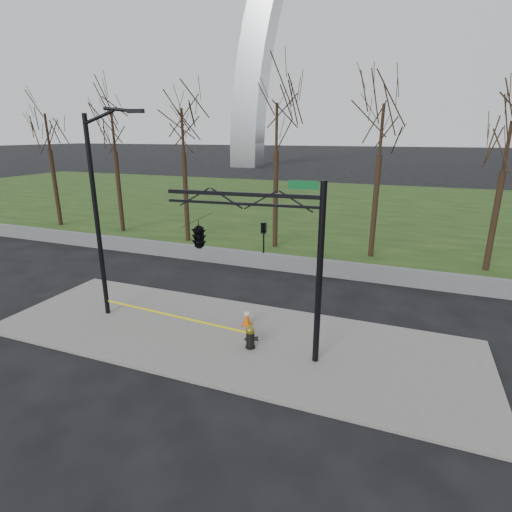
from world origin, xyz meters
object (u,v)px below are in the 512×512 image
at_px(fire_hydrant, 251,338).
at_px(traffic_signal_mast, 221,235).
at_px(street_light, 100,204).
at_px(traffic_cone, 247,317).

relative_size(fire_hydrant, traffic_signal_mast, 0.14).
bearing_deg(street_light, traffic_cone, -0.21).
distance_m(traffic_cone, traffic_signal_mast, 4.13).
relative_size(fire_hydrant, street_light, 0.10).
bearing_deg(street_light, fire_hydrant, -15.39).
distance_m(fire_hydrant, traffic_signal_mast, 3.78).
relative_size(street_light, traffic_signal_mast, 1.37).
xyz_separation_m(traffic_cone, traffic_signal_mast, (-0.14, -1.82, 3.70)).
height_order(fire_hydrant, traffic_cone, fire_hydrant).
distance_m(street_light, traffic_signal_mast, 5.58).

